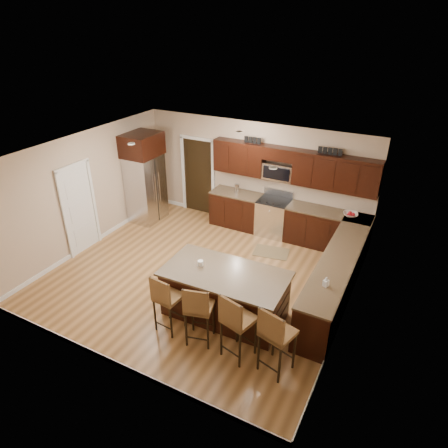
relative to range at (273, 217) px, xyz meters
The scene contains 24 objects.
floor 2.59m from the range, 105.51° to the right, with size 6.00×6.00×0.00m, color #A0713F.
ceiling 3.38m from the range, 105.51° to the right, with size 6.00×6.00×0.00m, color silver.
wall_back 1.15m from the range, 156.28° to the left, with size 6.00×6.00×0.00m, color tan.
wall_left 4.51m from the range, 146.33° to the right, with size 5.50×5.50×0.00m, color tan.
wall_right 3.49m from the range, 46.57° to the right, with size 5.50×5.50×0.00m, color tan.
base_cabinets 1.58m from the range, 39.46° to the right, with size 4.02×3.96×0.92m.
upper_cabinets 1.42m from the range, 20.23° to the left, with size 4.00×0.33×0.80m.
range is the anchor object (origin of this frame).
microwave 1.16m from the range, 90.00° to the left, with size 0.76×0.31×0.40m, color silver.
doorway 2.41m from the range, behind, with size 0.85×0.03×2.06m, color black.
pantry_door 4.61m from the range, 143.07° to the right, with size 0.03×0.80×2.04m, color white.
letter_decor 1.84m from the range, 31.31° to the left, with size 2.20×0.03×0.15m, color black, non-canonical shape.
island 3.31m from the range, 83.92° to the right, with size 2.26×1.22×0.92m.
stool_left 4.16m from the range, 94.63° to the right, with size 0.46×0.46×1.13m.
stool_mid 4.15m from the range, 85.80° to the right, with size 0.53×0.53×1.17m.
stool_right 4.26m from the range, 76.62° to the right, with size 0.56×0.56×1.22m.
refrigerator 3.47m from the range, 166.54° to the right, with size 0.79×0.95×2.35m.
floor_mat 1.04m from the range, 69.94° to the right, with size 0.81×0.54×0.01m, color olive.
fruit_bowl 1.89m from the range, ahead, with size 0.32×0.32×0.08m, color silver.
soap_bottle 3.53m from the range, 54.65° to the right, with size 0.08×0.08×0.18m, color #B2B2B2.
canister_tall 1.17m from the range, behind, with size 0.12×0.12×0.23m, color silver.
canister_short 1.15m from the range, behind, with size 0.11×0.11×0.18m, color silver.
island_jar 3.33m from the range, 92.60° to the right, with size 0.10×0.10×0.10m, color white.
stool_extra 4.46m from the range, 68.45° to the right, with size 0.56×0.56×1.22m.
Camera 1 is at (3.71, -5.98, 4.96)m, focal length 32.00 mm.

